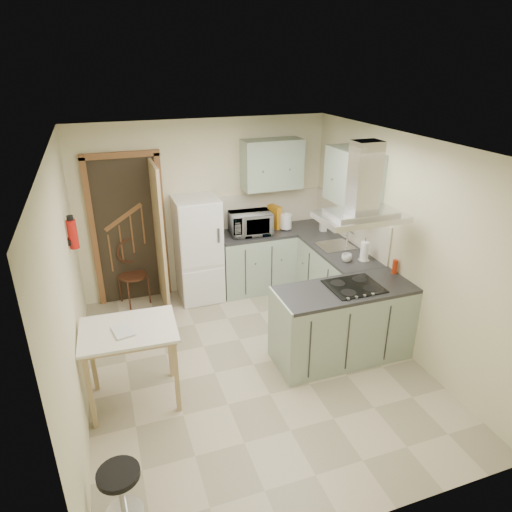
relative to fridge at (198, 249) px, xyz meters
name	(u,v)px	position (x,y,z in m)	size (l,w,h in m)	color
floor	(253,364)	(0.20, -1.80, -0.75)	(4.20, 4.20, 0.00)	#BCAE92
ceiling	(253,144)	(0.20, -1.80, 1.75)	(4.20, 4.20, 0.00)	silver
back_wall	(206,208)	(0.20, 0.30, 0.50)	(3.60, 3.60, 0.00)	beige
left_wall	(69,293)	(-1.60, -1.80, 0.50)	(4.20, 4.20, 0.00)	beige
right_wall	(400,244)	(2.00, -1.80, 0.50)	(4.20, 4.20, 0.00)	beige
doorway	(129,231)	(-0.90, 0.27, 0.30)	(1.10, 0.12, 2.10)	brown
fridge	(198,249)	(0.00, 0.00, 0.00)	(0.60, 0.60, 1.50)	white
counter_back	(256,261)	(0.86, 0.00, -0.30)	(1.08, 0.60, 0.90)	#9EB2A0
counter_right	(327,271)	(1.70, -0.68, -0.30)	(0.60, 1.95, 0.90)	#9EB2A0
splashback	(268,208)	(1.16, 0.29, 0.40)	(1.68, 0.02, 0.50)	beige
wall_cabinet_back	(272,164)	(1.15, 0.12, 1.10)	(0.85, 0.35, 0.70)	#9EB2A0
wall_cabinet_right	(353,178)	(1.82, -0.95, 1.10)	(0.35, 0.90, 0.70)	#9EB2A0
peninsula	(343,323)	(1.22, -1.98, -0.30)	(1.55, 0.65, 0.90)	#9EB2A0
hob	(354,286)	(1.32, -1.98, 0.16)	(0.58, 0.50, 0.01)	black
extractor_hood	(361,217)	(1.32, -1.98, 0.97)	(0.90, 0.55, 0.10)	silver
sink	(335,246)	(1.70, -0.85, 0.16)	(0.45, 0.40, 0.01)	silver
fire_extinguisher	(73,234)	(-1.54, -0.90, 0.75)	(0.10, 0.10, 0.32)	#B2140F
drop_leaf_table	(133,365)	(-1.12, -1.95, -0.32)	(0.91, 0.68, 0.86)	tan
bentwood_chair	(133,276)	(-0.92, 0.14, -0.33)	(0.38, 0.38, 0.85)	#51281B
stool	(121,493)	(-1.35, -3.22, -0.53)	(0.32, 0.32, 0.43)	black
microwave	(250,223)	(0.77, -0.03, 0.31)	(0.58, 0.39, 0.32)	black
kettle	(286,221)	(1.32, -0.03, 0.28)	(0.17, 0.17, 0.25)	white
cereal_box	(275,217)	(1.19, 0.10, 0.32)	(0.09, 0.23, 0.34)	#C47C17
soap_bottle	(323,225)	(1.81, -0.27, 0.25)	(0.09, 0.09, 0.19)	#B5B3C0
paper_towel	(364,251)	(1.81, -1.40, 0.28)	(0.10, 0.10, 0.26)	white
cup	(347,258)	(1.59, -1.35, 0.20)	(0.13, 0.13, 0.10)	silver
red_bottle	(395,267)	(1.95, -1.83, 0.24)	(0.06, 0.06, 0.17)	red
book	(113,330)	(-1.26, -2.01, 0.16)	(0.18, 0.24, 0.11)	#A33645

